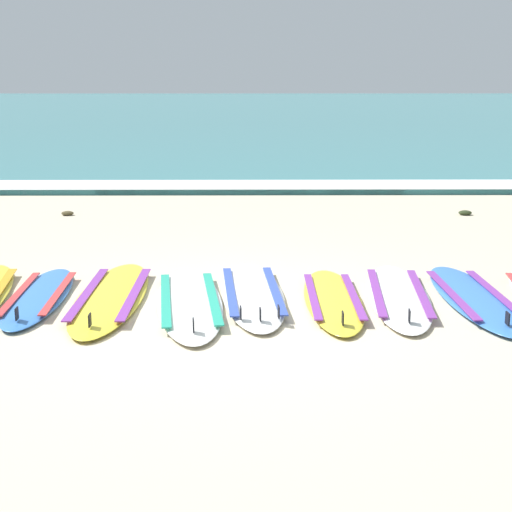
# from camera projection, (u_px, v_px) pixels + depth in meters

# --- Properties ---
(ground_plane) EXTENTS (80.00, 80.00, 0.00)m
(ground_plane) POSITION_uv_depth(u_px,v_px,m) (226.00, 312.00, 7.22)
(ground_plane) COLOR beige
(sea) EXTENTS (80.00, 60.00, 0.10)m
(sea) POSITION_uv_depth(u_px,v_px,m) (246.00, 110.00, 43.11)
(sea) COLOR teal
(sea) RESTS_ON ground
(wave_foam_strip) EXTENTS (80.00, 1.22, 0.11)m
(wave_foam_strip) POSITION_uv_depth(u_px,v_px,m) (238.00, 187.00, 14.54)
(wave_foam_strip) COLOR white
(wave_foam_strip) RESTS_ON ground
(surfboard_2) EXTENTS (0.62, 2.17, 0.18)m
(surfboard_2) POSITION_uv_depth(u_px,v_px,m) (39.00, 296.00, 7.59)
(surfboard_2) COLOR #3875CC
(surfboard_2) RESTS_ON ground
(surfboard_3) EXTENTS (0.65, 2.60, 0.18)m
(surfboard_3) POSITION_uv_depth(u_px,v_px,m) (111.00, 296.00, 7.59)
(surfboard_3) COLOR yellow
(surfboard_3) RESTS_ON ground
(surfboard_4) EXTENTS (0.91, 2.56, 0.18)m
(surfboard_4) POSITION_uv_depth(u_px,v_px,m) (189.00, 302.00, 7.41)
(surfboard_4) COLOR silver
(surfboard_4) RESTS_ON ground
(surfboard_5) EXTENTS (0.78, 2.48, 0.18)m
(surfboard_5) POSITION_uv_depth(u_px,v_px,m) (252.00, 294.00, 7.68)
(surfboard_5) COLOR white
(surfboard_5) RESTS_ON ground
(surfboard_6) EXTENTS (0.57, 2.21, 0.18)m
(surfboard_6) POSITION_uv_depth(u_px,v_px,m) (333.00, 299.00, 7.49)
(surfboard_6) COLOR yellow
(surfboard_6) RESTS_ON ground
(surfboard_7) EXTENTS (0.80, 2.43, 0.18)m
(surfboard_7) POSITION_uv_depth(u_px,v_px,m) (398.00, 295.00, 7.62)
(surfboard_7) COLOR white
(surfboard_7) RESTS_ON ground
(surfboard_8) EXTENTS (0.66, 2.43, 0.18)m
(surfboard_8) POSITION_uv_depth(u_px,v_px,m) (473.00, 297.00, 7.56)
(surfboard_8) COLOR #3875CC
(surfboard_8) RESTS_ON ground
(seaweed_clump_mid_sand) EXTENTS (0.19, 0.15, 0.07)m
(seaweed_clump_mid_sand) POSITION_uv_depth(u_px,v_px,m) (67.00, 213.00, 12.02)
(seaweed_clump_mid_sand) COLOR #4C4228
(seaweed_clump_mid_sand) RESTS_ON ground
(seaweed_clump_by_the_boards) EXTENTS (0.21, 0.17, 0.07)m
(seaweed_clump_by_the_boards) POSITION_uv_depth(u_px,v_px,m) (465.00, 213.00, 12.05)
(seaweed_clump_by_the_boards) COLOR #2D381E
(seaweed_clump_by_the_boards) RESTS_ON ground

